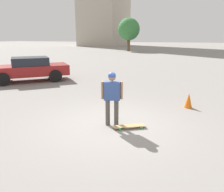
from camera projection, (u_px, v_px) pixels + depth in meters
ground_plane at (112, 125)px, 6.57m from camera, size 220.00×220.00×0.00m
person at (112, 94)px, 6.31m from camera, size 0.60×0.34×1.60m
skateboard at (130, 126)px, 6.31m from camera, size 0.90×0.68×0.08m
car_parked_near at (29, 68)px, 12.93m from camera, size 4.46×4.43×1.42m
tree_distant at (129, 29)px, 40.16m from camera, size 4.03×4.03×5.99m
traffic_cone at (189, 100)px, 8.11m from camera, size 0.29×0.29×0.55m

